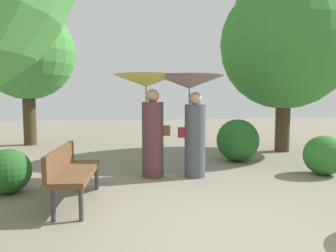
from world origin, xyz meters
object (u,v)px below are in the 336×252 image
Objects in this scene: person_right at (191,103)px; person_left at (149,106)px; park_bench at (72,169)px; tree_mid_left at (27,45)px; tree_near_right at (285,35)px.

person_left is at bearing 80.15° from person_right.
person_right is (0.80, -0.16, 0.06)m from person_left.
tree_mid_left is at bearing 23.82° from park_bench.
person_left is 2.08m from park_bench.
person_left is 5.18m from tree_near_right.
person_left is 1.01× the size of person_right.
person_right is 0.37× the size of tree_near_right.
tree_mid_left is (-3.33, 5.06, 1.93)m from person_left.
park_bench is (-1.32, -1.34, -0.88)m from person_left.
tree_near_right reaches higher than person_right.
tree_mid_left is (-4.13, 5.22, 1.87)m from person_right.
tree_mid_left reaches higher than person_right.
person_right is 4.60m from tree_near_right.
tree_mid_left is at bearing 159.38° from tree_near_right.
tree_near_right reaches higher than person_left.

